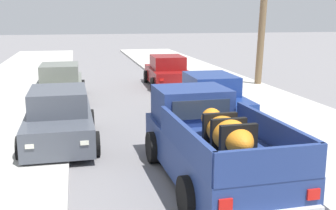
% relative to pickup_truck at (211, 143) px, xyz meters
% --- Properties ---
extents(sidewalk_right, '(4.98, 60.00, 0.12)m').
position_rel_pickup_truck_xyz_m(sidewalk_right, '(4.05, 4.05, -0.75)').
color(sidewalk_right, beige).
rests_on(sidewalk_right, ground).
extents(curb_left, '(0.16, 60.00, 0.10)m').
position_rel_pickup_truck_xyz_m(curb_left, '(-4.44, 4.05, -0.76)').
color(curb_left, silver).
rests_on(curb_left, ground).
extents(curb_right, '(0.16, 60.00, 0.10)m').
position_rel_pickup_truck_xyz_m(curb_right, '(2.97, 4.05, -0.76)').
color(curb_right, silver).
rests_on(curb_right, ground).
extents(pickup_truck, '(2.33, 5.27, 1.80)m').
position_rel_pickup_truck_xyz_m(pickup_truck, '(0.00, 0.00, 0.00)').
color(pickup_truck, navy).
rests_on(pickup_truck, ground).
extents(car_right_near, '(2.14, 4.31, 1.54)m').
position_rel_pickup_truck_xyz_m(car_right_near, '(1.71, 12.25, -0.10)').
color(car_right_near, maroon).
rests_on(car_right_near, ground).
extents(car_left_mid, '(2.06, 4.28, 1.54)m').
position_rel_pickup_truck_xyz_m(car_left_mid, '(-3.46, 9.69, -0.10)').
color(car_left_mid, slate).
rests_on(car_left_mid, ground).
extents(car_right_mid, '(2.08, 4.28, 1.54)m').
position_rel_pickup_truck_xyz_m(car_right_mid, '(1.73, 5.26, -0.10)').
color(car_right_mid, navy).
rests_on(car_right_mid, ground).
extents(car_left_far, '(2.06, 4.28, 1.54)m').
position_rel_pickup_truck_xyz_m(car_left_far, '(-3.30, 3.42, -0.10)').
color(car_left_far, '#474C56').
rests_on(car_left_far, ground).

